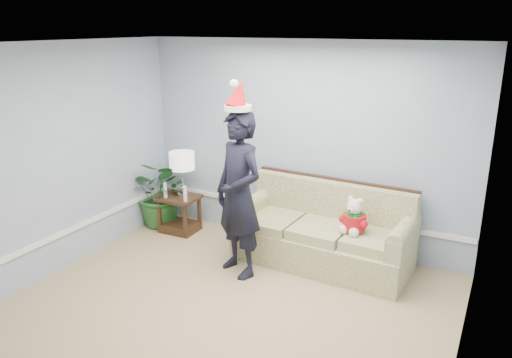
{
  "coord_description": "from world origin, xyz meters",
  "views": [
    {
      "loc": [
        2.41,
        -3.41,
        2.87
      ],
      "look_at": [
        -0.18,
        1.55,
        1.13
      ],
      "focal_mm": 35.0,
      "sensor_mm": 36.0,
      "label": 1
    }
  ],
  "objects_px": {
    "sofa": "(324,235)",
    "table_lamp": "(182,163)",
    "side_table": "(180,218)",
    "man": "(239,195)",
    "teddy_bear": "(354,220)",
    "houseplant": "(162,192)"
  },
  "relations": [
    {
      "from": "sofa",
      "to": "man",
      "type": "height_order",
      "value": "man"
    },
    {
      "from": "sofa",
      "to": "houseplant",
      "type": "bearing_deg",
      "value": -177.83
    },
    {
      "from": "side_table",
      "to": "man",
      "type": "height_order",
      "value": "man"
    },
    {
      "from": "side_table",
      "to": "teddy_bear",
      "type": "height_order",
      "value": "teddy_bear"
    },
    {
      "from": "table_lamp",
      "to": "teddy_bear",
      "type": "distance_m",
      "value": 2.57
    },
    {
      "from": "houseplant",
      "to": "side_table",
      "type": "bearing_deg",
      "value": -10.65
    },
    {
      "from": "sofa",
      "to": "table_lamp",
      "type": "relative_size",
      "value": 3.43
    },
    {
      "from": "side_table",
      "to": "sofa",
      "type": "bearing_deg",
      "value": 1.14
    },
    {
      "from": "sofa",
      "to": "houseplant",
      "type": "height_order",
      "value": "houseplant"
    },
    {
      "from": "side_table",
      "to": "table_lamp",
      "type": "height_order",
      "value": "table_lamp"
    },
    {
      "from": "side_table",
      "to": "teddy_bear",
      "type": "relative_size",
      "value": 1.27
    },
    {
      "from": "man",
      "to": "table_lamp",
      "type": "bearing_deg",
      "value": 175.26
    },
    {
      "from": "table_lamp",
      "to": "houseplant",
      "type": "distance_m",
      "value": 0.63
    },
    {
      "from": "sofa",
      "to": "table_lamp",
      "type": "bearing_deg",
      "value": -178.06
    },
    {
      "from": "side_table",
      "to": "houseplant",
      "type": "distance_m",
      "value": 0.47
    },
    {
      "from": "houseplant",
      "to": "table_lamp",
      "type": "bearing_deg",
      "value": 0.84
    },
    {
      "from": "sofa",
      "to": "man",
      "type": "distance_m",
      "value": 1.25
    },
    {
      "from": "side_table",
      "to": "teddy_bear",
      "type": "bearing_deg",
      "value": -2.03
    },
    {
      "from": "teddy_bear",
      "to": "table_lamp",
      "type": "bearing_deg",
      "value": -169.98
    },
    {
      "from": "table_lamp",
      "to": "man",
      "type": "height_order",
      "value": "man"
    },
    {
      "from": "sofa",
      "to": "houseplant",
      "type": "distance_m",
      "value": 2.52
    },
    {
      "from": "houseplant",
      "to": "man",
      "type": "height_order",
      "value": "man"
    }
  ]
}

